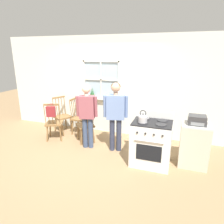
{
  "coord_description": "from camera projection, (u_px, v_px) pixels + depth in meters",
  "views": [
    {
      "loc": [
        1.92,
        -3.79,
        2.25
      ],
      "look_at": [
        0.55,
        0.15,
        1.0
      ],
      "focal_mm": 32.0,
      "sensor_mm": 36.0,
      "label": 1
    }
  ],
  "objects": [
    {
      "name": "chair_near_stove",
      "position": [
        62.0,
        116.0,
        5.82
      ],
      "size": [
        0.55,
        0.56,
        1.02
      ],
      "rotation": [
        0.0,
        0.0,
        1.06
      ],
      "color": "olive",
      "rests_on": "ground_plane"
    },
    {
      "name": "chair_center_cluster",
      "position": [
        79.0,
        118.0,
        5.69
      ],
      "size": [
        0.41,
        0.42,
        1.02
      ],
      "rotation": [
        0.0,
        0.0,
        1.56
      ],
      "color": "olive",
      "rests_on": "ground_plane"
    },
    {
      "name": "potted_plant",
      "position": [
        92.0,
        95.0,
        5.7
      ],
      "size": [
        0.15,
        0.15,
        0.3
      ],
      "color": "#935B3D",
      "rests_on": "wall_back"
    },
    {
      "name": "handbag",
      "position": [
        51.0,
        111.0,
        4.93
      ],
      "size": [
        0.24,
        0.24,
        0.31
      ],
      "color": "maroon",
      "rests_on": "chair_by_window"
    },
    {
      "name": "chair_by_window",
      "position": [
        54.0,
        123.0,
        5.27
      ],
      "size": [
        0.54,
        0.53,
        1.02
      ],
      "rotation": [
        0.0,
        0.0,
        -2.75
      ],
      "color": "olive",
      "rests_on": "ground_plane"
    },
    {
      "name": "kettle",
      "position": [
        143.0,
        118.0,
        3.88
      ],
      "size": [
        0.21,
        0.17,
        0.25
      ],
      "color": "#B7B7BC",
      "rests_on": "stove"
    },
    {
      "name": "wall_back",
      "position": [
        108.0,
        86.0,
        5.56
      ],
      "size": [
        6.4,
        0.16,
        2.7
      ],
      "color": "silver",
      "rests_on": "ground_plane"
    },
    {
      "name": "stereo",
      "position": [
        197.0,
        120.0,
        3.88
      ],
      "size": [
        0.34,
        0.29,
        0.18
      ],
      "color": "#38383A",
      "rests_on": "side_counter"
    },
    {
      "name": "stove",
      "position": [
        151.0,
        142.0,
        4.1
      ],
      "size": [
        0.79,
        0.68,
        1.08
      ],
      "color": "white",
      "rests_on": "ground_plane"
    },
    {
      "name": "person_elderly_left",
      "position": [
        87.0,
        111.0,
        4.68
      ],
      "size": [
        0.51,
        0.29,
        1.56
      ],
      "rotation": [
        0.0,
        0.0,
        0.25
      ],
      "color": "#384766",
      "rests_on": "ground_plane"
    },
    {
      "name": "person_teen_center",
      "position": [
        116.0,
        110.0,
        4.52
      ],
      "size": [
        0.57,
        0.31,
        1.62
      ],
      "rotation": [
        0.0,
        0.0,
        0.25
      ],
      "color": "#2D3347",
      "rests_on": "ground_plane"
    },
    {
      "name": "ground_plane",
      "position": [
        88.0,
        152.0,
        4.68
      ],
      "size": [
        16.0,
        16.0,
        0.0
      ],
      "primitive_type": "plane",
      "color": "#937551"
    },
    {
      "name": "chair_near_wall",
      "position": [
        86.0,
        125.0,
        5.15
      ],
      "size": [
        0.58,
        0.58,
        1.02
      ],
      "rotation": [
        0.0,
        0.0,
        -0.83
      ],
      "color": "olive",
      "rests_on": "ground_plane"
    },
    {
      "name": "side_counter",
      "position": [
        194.0,
        145.0,
        4.05
      ],
      "size": [
        0.55,
        0.5,
        0.9
      ],
      "color": "beige",
      "rests_on": "ground_plane"
    }
  ]
}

